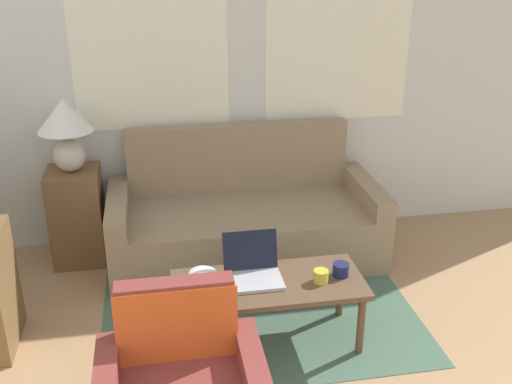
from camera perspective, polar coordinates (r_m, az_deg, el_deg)
The scene contains 10 objects.
wall_back at distance 4.51m, azimuth 0.12°, elevation 11.67°, with size 6.52×0.06×2.60m.
rug at distance 4.05m, azimuth -0.23°, elevation -9.77°, with size 1.96×1.84×0.01m.
couch at distance 4.42m, azimuth -1.11°, elevation -2.82°, with size 1.93×0.83×0.93m.
side_table at distance 4.50m, azimuth -16.65°, elevation -2.20°, with size 0.36×0.36×0.70m.
table_lamp at distance 4.27m, azimuth -17.68°, elevation 6.06°, with size 0.38×0.38×0.51m.
coffee_table at distance 3.44m, azimuth 1.22°, elevation -9.25°, with size 1.09×0.48×0.41m.
laptop at distance 3.43m, azimuth -0.31°, elevation -7.36°, with size 0.32×0.29×0.24m.
cup_navy at distance 3.42m, azimuth 6.20°, elevation -7.97°, with size 0.09×0.09×0.07m.
cup_yellow at distance 3.49m, azimuth 8.07°, elevation -7.33°, with size 0.09×0.09×0.08m.
snack_bowl at distance 3.46m, azimuth -5.14°, elevation -7.75°, with size 0.16×0.16×0.05m.
Camera 1 is at (-0.79, -0.29, 2.20)m, focal length 42.00 mm.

